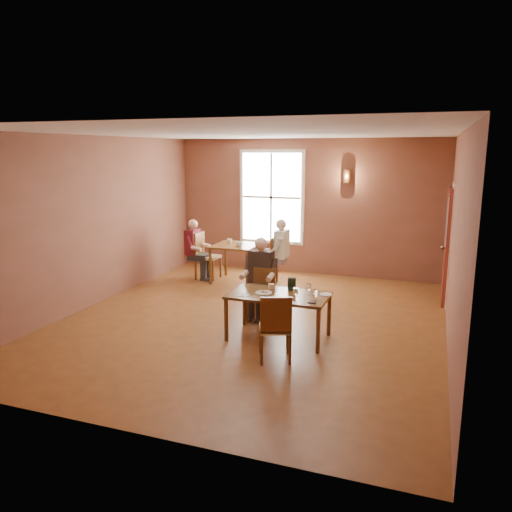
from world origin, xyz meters
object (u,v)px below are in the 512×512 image
(chair_diner_white, at_px, (265,260))
(diner_main, at_px, (260,283))
(chair_diner_main, at_px, (261,296))
(chair_empty, at_px, (275,327))
(diner_maroon, at_px, (207,250))
(main_table, at_px, (278,316))
(second_table, at_px, (236,263))
(diner_white, at_px, (266,253))
(chair_diner_maroon, at_px, (208,256))

(chair_diner_white, bearing_deg, diner_main, -163.01)
(chair_diner_main, distance_m, chair_empty, 1.57)
(diner_maroon, bearing_deg, main_table, 41.40)
(main_table, height_order, diner_maroon, diner_maroon)
(main_table, distance_m, chair_diner_white, 3.09)
(second_table, bearing_deg, chair_diner_main, -58.80)
(main_table, relative_size, diner_white, 1.09)
(main_table, relative_size, chair_diner_maroon, 1.43)
(main_table, distance_m, diner_main, 0.85)
(diner_main, xyz_separation_m, chair_empty, (0.69, -1.38, -0.19))
(diner_white, bearing_deg, main_table, -157.99)
(diner_main, bearing_deg, diner_white, -73.71)
(chair_empty, bearing_deg, main_table, 82.39)
(chair_diner_main, xyz_separation_m, second_table, (-1.33, 2.20, -0.03))
(chair_diner_main, relative_size, diner_main, 0.65)
(chair_empty, xyz_separation_m, diner_maroon, (-2.70, 3.61, 0.17))
(second_table, relative_size, diner_maroon, 0.72)
(chair_diner_maroon, height_order, diner_maroon, diner_maroon)
(diner_main, relative_size, chair_diner_white, 1.29)
(main_table, xyz_separation_m, diner_white, (-1.15, 2.85, 0.32))
(diner_white, relative_size, diner_maroon, 1.06)
(diner_white, height_order, diner_maroon, diner_white)
(diner_white, bearing_deg, chair_diner_main, -163.50)
(chair_diner_maroon, bearing_deg, chair_diner_main, 42.03)
(chair_empty, xyz_separation_m, second_table, (-2.02, 3.61, -0.06))
(diner_main, distance_m, chair_diner_maroon, 2.98)
(second_table, bearing_deg, chair_diner_white, 0.00)
(diner_white, bearing_deg, chair_diner_maroon, 90.00)
(chair_diner_main, bearing_deg, diner_main, 90.00)
(chair_diner_white, height_order, diner_maroon, diner_maroon)
(second_table, xyz_separation_m, chair_diner_maroon, (-0.65, 0.00, 0.11))
(main_table, height_order, chair_diner_white, chair_diner_white)
(chair_empty, height_order, diner_maroon, diner_maroon)
(main_table, relative_size, chair_diner_white, 1.44)
(chair_diner_white, bearing_deg, diner_maroon, 90.00)
(chair_diner_main, xyz_separation_m, diner_white, (-0.65, 2.20, 0.24))
(chair_diner_maroon, bearing_deg, second_table, 90.00)
(chair_diner_maroon, bearing_deg, chair_empty, 36.51)
(chair_diner_main, xyz_separation_m, chair_diner_white, (-0.68, 2.20, 0.08))
(diner_main, height_order, chair_empty, diner_main)
(chair_diner_main, distance_m, diner_maroon, 2.99)
(second_table, distance_m, diner_white, 0.73)
(chair_diner_white, distance_m, diner_maroon, 1.34)
(diner_main, height_order, diner_white, diner_white)
(diner_main, relative_size, diner_maroon, 1.03)
(chair_diner_white, relative_size, diner_white, 0.76)
(chair_diner_maroon, bearing_deg, diner_main, 41.65)
(second_table, bearing_deg, chair_empty, -60.76)
(chair_diner_main, distance_m, chair_diner_white, 2.30)
(chair_empty, distance_m, diner_maroon, 4.51)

